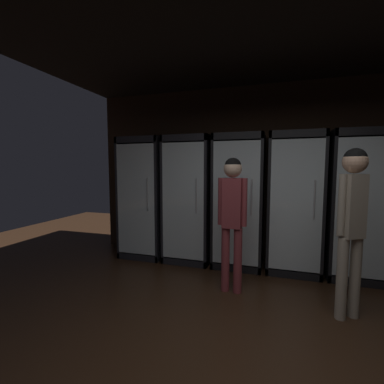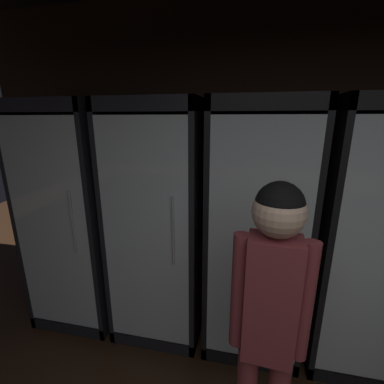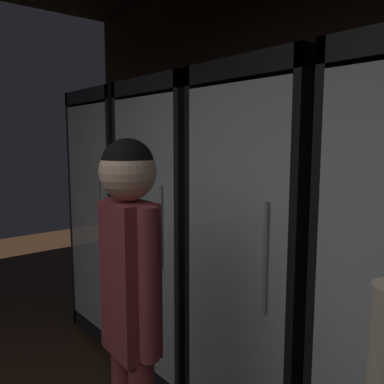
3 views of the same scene
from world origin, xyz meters
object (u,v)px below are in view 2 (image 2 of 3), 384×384
Objects in this scene: cooler_left at (162,223)px; shopper_near at (269,311)px; cooler_right at (364,241)px; cooler_center at (255,231)px; cooler_far_left at (81,216)px.

shopper_near is (0.83, -0.98, 0.05)m from cooler_left.
cooler_center is at bearing 179.94° from cooler_right.
cooler_far_left is 1.00× the size of cooler_center.
cooler_left is 1.00× the size of cooler_right.
cooler_center is (0.79, -0.00, 0.00)m from cooler_left.
shopper_near is (0.04, -0.98, 0.05)m from cooler_center.
cooler_far_left and cooler_right have the same top height.
cooler_far_left and cooler_left have the same top height.
cooler_left is 1.00× the size of cooler_center.
shopper_near is (1.62, -0.98, 0.05)m from cooler_far_left.
cooler_left is 1.29m from shopper_near.
cooler_center is (1.58, -0.00, -0.00)m from cooler_far_left.
cooler_right reaches higher than shopper_near.
cooler_far_left reaches higher than shopper_near.
cooler_right is (2.36, -0.00, -0.00)m from cooler_far_left.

